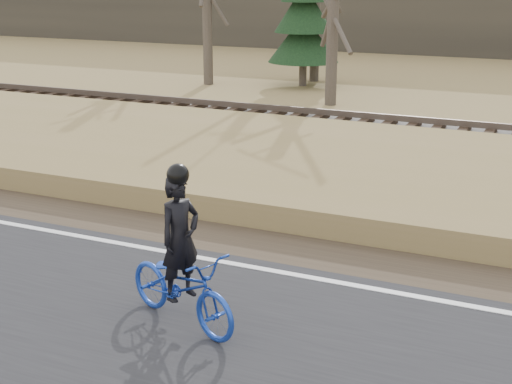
% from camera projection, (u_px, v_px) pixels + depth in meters
% --- Properties ---
extents(ground, '(120.00, 120.00, 0.00)m').
position_uv_depth(ground, '(453.00, 315.00, 8.95)').
color(ground, olive).
rests_on(ground, ground).
extents(edge_line, '(120.00, 0.12, 0.01)m').
position_uv_depth(edge_line, '(456.00, 303.00, 9.11)').
color(edge_line, silver).
rests_on(edge_line, road).
extents(shoulder, '(120.00, 1.60, 0.04)m').
position_uv_depth(shoulder, '(467.00, 277.00, 9.99)').
color(shoulder, '#473A2B').
rests_on(shoulder, ground).
extents(embankment, '(120.00, 5.00, 0.44)m').
position_uv_depth(embankment, '(493.00, 203.00, 12.55)').
color(embankment, olive).
rests_on(embankment, ground).
extents(cyclist, '(1.93, 1.24, 2.00)m').
position_uv_depth(cyclist, '(181.00, 276.00, 8.43)').
color(cyclist, '#16369C').
rests_on(cyclist, road).
extents(bare_tree_near_left, '(0.36, 0.36, 5.96)m').
position_uv_depth(bare_tree_near_left, '(333.00, 9.00, 21.89)').
color(bare_tree_near_left, '#4E4539').
rests_on(bare_tree_near_left, ground).
extents(conifer, '(2.60, 2.60, 5.82)m').
position_uv_depth(conifer, '(304.00, 10.00, 25.72)').
color(conifer, '#4E4539').
rests_on(conifer, ground).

